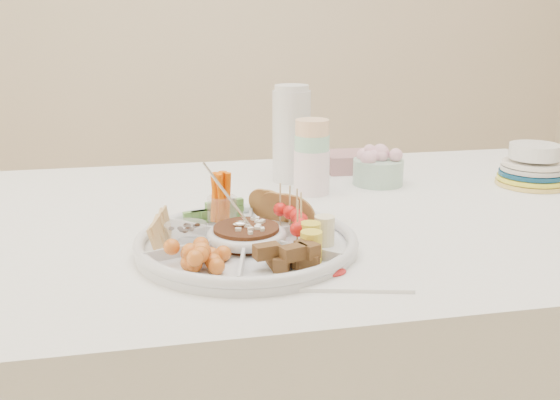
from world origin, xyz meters
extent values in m
cube|color=white|center=(0.00, 0.00, 0.38)|extent=(1.52, 1.02, 0.76)
cylinder|color=white|center=(-0.17, -0.21, 0.78)|extent=(0.48, 0.48, 0.04)
cylinder|color=black|center=(-0.17, -0.21, 0.79)|extent=(0.14, 0.14, 0.04)
cylinder|color=#B0C8AA|center=(0.04, 0.14, 0.87)|extent=(0.11, 0.11, 0.23)
cylinder|color=silver|center=(0.02, 0.26, 0.88)|extent=(0.11, 0.11, 0.24)
cylinder|color=#A0B8AB|center=(0.22, 0.18, 0.80)|extent=(0.16, 0.16, 0.09)
cube|color=#B27C7F|center=(0.20, 0.33, 0.78)|extent=(0.15, 0.13, 0.05)
cylinder|color=yellow|center=(0.58, 0.10, 0.81)|extent=(0.20, 0.20, 0.11)
cube|color=silver|center=(-0.09, -0.34, 0.76)|extent=(0.32, 0.17, 0.01)
camera|label=1|loc=(-0.31, -1.22, 1.15)|focal=40.00mm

